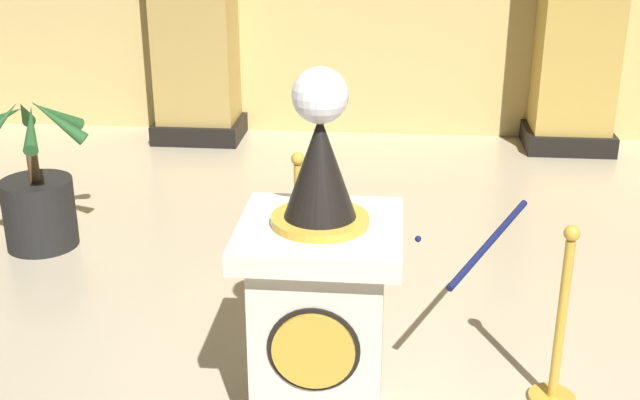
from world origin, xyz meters
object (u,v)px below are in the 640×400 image
at_px(stanchion_near, 558,343).
at_px(stanchion_far, 299,255).
at_px(potted_palm_left, 38,198).
at_px(pedestal_clock, 320,301).

distance_m(stanchion_near, stanchion_far, 1.68).
height_order(stanchion_near, potted_palm_left, potted_palm_left).
relative_size(stanchion_near, potted_palm_left, 0.86).
bearing_deg(potted_palm_left, pedestal_clock, -40.77).
distance_m(stanchion_far, potted_palm_left, 2.16).
distance_m(pedestal_clock, stanchion_far, 1.25).
relative_size(stanchion_far, potted_palm_left, 0.90).
xyz_separation_m(pedestal_clock, stanchion_near, (1.19, 0.31, -0.35)).
bearing_deg(potted_palm_left, stanchion_near, -25.45).
xyz_separation_m(stanchion_near, potted_palm_left, (-3.45, 1.64, 0.03)).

